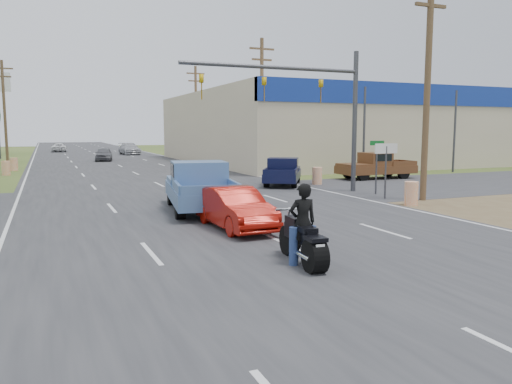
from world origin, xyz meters
name	(u,v)px	position (x,y,z in m)	size (l,w,h in m)	color
main_road	(120,166)	(0.00, 40.00, 0.01)	(15.00, 180.00, 0.02)	#2D2D30
cross_road	(186,197)	(0.00, 18.00, 0.01)	(120.00, 10.00, 0.02)	#2D2D30
dirt_verge	(504,208)	(11.00, 10.00, 0.01)	(8.00, 18.00, 0.01)	brown
big_box_store	(416,128)	(32.00, 39.93, 3.31)	(50.00, 28.10, 6.60)	#B7A88C
utility_pole_1	(428,79)	(9.50, 13.00, 5.32)	(2.00, 0.28, 10.00)	#4C3823
utility_pole_2	(262,101)	(9.50, 31.00, 5.32)	(2.00, 0.28, 10.00)	#4C3823
utility_pole_3	(196,110)	(9.50, 49.00, 5.32)	(2.00, 0.28, 10.00)	#4C3823
utility_pole_6	(4,108)	(-9.50, 52.00, 5.32)	(2.00, 0.28, 10.00)	#4C3823
tree_3	(404,113)	(55.00, 70.00, 6.19)	(8.40, 8.40, 10.40)	#422D19
tree_5	(229,117)	(30.00, 95.00, 5.88)	(7.98, 7.98, 9.88)	#422D19
barrel_0	(411,194)	(8.00, 12.00, 0.50)	(0.56, 0.56, 1.00)	orange
barrel_1	(317,176)	(8.40, 20.50, 0.50)	(0.56, 0.56, 1.00)	orange
barrel_2	(6,168)	(-8.50, 34.00, 0.50)	(0.56, 0.56, 1.00)	orange
barrel_3	(14,164)	(-8.20, 38.00, 0.50)	(0.56, 0.56, 1.00)	orange
lane_sign	(386,157)	(8.20, 14.00, 1.90)	(1.20, 0.08, 2.52)	#3F3F44
street_name_sign	(377,162)	(8.80, 15.50, 1.61)	(0.80, 0.08, 2.61)	#3F3F44
signal_mast	(308,95)	(5.82, 17.00, 4.80)	(9.12, 0.40, 7.00)	#3F3F44
red_convertible	(235,209)	(-0.50, 10.20, 0.65)	(1.38, 3.96, 1.30)	#8F0E06
motorcycle	(304,243)	(-0.56, 5.53, 0.55)	(0.75, 2.43, 1.23)	black
rider	(303,227)	(-0.55, 5.60, 0.91)	(0.66, 0.44, 1.82)	black
blue_pickup	(199,186)	(-0.48, 14.25, 0.97)	(3.06, 6.04, 1.91)	black
navy_pickup	(283,171)	(6.52, 21.12, 0.78)	(3.95, 4.92, 1.55)	black
brown_pickup	(375,166)	(13.48, 22.00, 0.85)	(5.10, 2.03, 1.68)	black
distant_car_grey	(104,154)	(-0.50, 47.99, 0.68)	(1.62, 4.02, 1.37)	slate
distant_car_silver	(130,149)	(3.93, 60.16, 0.74)	(2.06, 5.07, 1.47)	#ACACB1
distant_car_white	(59,148)	(-4.12, 72.08, 0.60)	(1.98, 4.30, 1.19)	white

